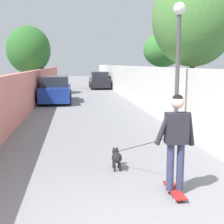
{
  "coord_description": "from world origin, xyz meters",
  "views": [
    {
      "loc": [
        -3.49,
        0.7,
        2.27
      ],
      "look_at": [
        4.29,
        -0.31,
        1.0
      ],
      "focal_mm": 47.86,
      "sensor_mm": 36.0,
      "label": 1
    }
  ],
  "objects_px": {
    "tree_left_near": "(29,50)",
    "person_skateboarder": "(176,135)",
    "tree_right_distant": "(163,50)",
    "skateboard": "(174,190)",
    "car_far": "(99,81)",
    "tree_right_mid": "(194,19)",
    "dog": "(117,157)",
    "car_near": "(56,90)",
    "lamp_post": "(178,47)"
  },
  "relations": [
    {
      "from": "tree_left_near",
      "to": "person_skateboarder",
      "type": "bearing_deg",
      "value": -164.64
    },
    {
      "from": "tree_left_near",
      "to": "tree_right_distant",
      "type": "bearing_deg",
      "value": -126.35
    },
    {
      "from": "skateboard",
      "to": "car_far",
      "type": "relative_size",
      "value": 0.2
    },
    {
      "from": "tree_right_mid",
      "to": "skateboard",
      "type": "relative_size",
      "value": 7.11
    },
    {
      "from": "skateboard",
      "to": "car_far",
      "type": "distance_m",
      "value": 23.18
    },
    {
      "from": "dog",
      "to": "car_far",
      "type": "distance_m",
      "value": 21.84
    },
    {
      "from": "person_skateboarder",
      "to": "car_near",
      "type": "height_order",
      "value": "person_skateboarder"
    },
    {
      "from": "car_far",
      "to": "person_skateboarder",
      "type": "bearing_deg",
      "value": 178.24
    },
    {
      "from": "lamp_post",
      "to": "car_far",
      "type": "distance_m",
      "value": 19.56
    },
    {
      "from": "tree_right_mid",
      "to": "car_far",
      "type": "bearing_deg",
      "value": 6.95
    },
    {
      "from": "person_skateboarder",
      "to": "tree_right_mid",
      "type": "bearing_deg",
      "value": -24.1
    },
    {
      "from": "car_near",
      "to": "tree_right_distant",
      "type": "bearing_deg",
      "value": -104.83
    },
    {
      "from": "lamp_post",
      "to": "skateboard",
      "type": "height_order",
      "value": "lamp_post"
    },
    {
      "from": "tree_right_distant",
      "to": "car_far",
      "type": "distance_m",
      "value": 11.96
    },
    {
      "from": "lamp_post",
      "to": "person_skateboarder",
      "type": "distance_m",
      "value": 4.29
    },
    {
      "from": "dog",
      "to": "car_near",
      "type": "distance_m",
      "value": 12.09
    },
    {
      "from": "tree_right_mid",
      "to": "car_far",
      "type": "height_order",
      "value": "tree_right_mid"
    },
    {
      "from": "dog",
      "to": "car_near",
      "type": "xyz_separation_m",
      "value": [
        11.93,
        1.94,
        0.44
      ]
    },
    {
      "from": "tree_left_near",
      "to": "car_near",
      "type": "relative_size",
      "value": 1.14
    },
    {
      "from": "skateboard",
      "to": "car_near",
      "type": "distance_m",
      "value": 13.61
    },
    {
      "from": "car_near",
      "to": "skateboard",
      "type": "bearing_deg",
      "value": -168.26
    },
    {
      "from": "car_far",
      "to": "skateboard",
      "type": "bearing_deg",
      "value": 178.24
    },
    {
      "from": "car_far",
      "to": "car_near",
      "type": "bearing_deg",
      "value": 160.56
    },
    {
      "from": "tree_right_mid",
      "to": "tree_right_distant",
      "type": "xyz_separation_m",
      "value": [
        5.5,
        -0.51,
        -0.91
      ]
    },
    {
      "from": "car_near",
      "to": "car_far",
      "type": "distance_m",
      "value": 10.45
    },
    {
      "from": "person_skateboarder",
      "to": "dog",
      "type": "height_order",
      "value": "person_skateboarder"
    },
    {
      "from": "lamp_post",
      "to": "person_skateboarder",
      "type": "height_order",
      "value": "lamp_post"
    },
    {
      "from": "lamp_post",
      "to": "car_far",
      "type": "height_order",
      "value": "lamp_post"
    },
    {
      "from": "lamp_post",
      "to": "dog",
      "type": "relative_size",
      "value": 2.4
    },
    {
      "from": "tree_left_near",
      "to": "car_far",
      "type": "bearing_deg",
      "value": -45.62
    },
    {
      "from": "tree_right_distant",
      "to": "car_near",
      "type": "xyz_separation_m",
      "value": [
        1.6,
        6.05,
        -2.3
      ]
    },
    {
      "from": "tree_left_near",
      "to": "car_far",
      "type": "xyz_separation_m",
      "value": [
        5.45,
        -5.57,
        -2.53
      ]
    },
    {
      "from": "tree_right_distant",
      "to": "car_far",
      "type": "bearing_deg",
      "value": 12.69
    },
    {
      "from": "lamp_post",
      "to": "tree_right_mid",
      "type": "bearing_deg",
      "value": -30.49
    },
    {
      "from": "skateboard",
      "to": "car_far",
      "type": "height_order",
      "value": "car_far"
    },
    {
      "from": "tree_right_distant",
      "to": "tree_right_mid",
      "type": "bearing_deg",
      "value": 174.68
    },
    {
      "from": "tree_left_near",
      "to": "person_skateboarder",
      "type": "height_order",
      "value": "tree_left_near"
    },
    {
      "from": "person_skateboarder",
      "to": "tree_right_distant",
      "type": "bearing_deg",
      "value": -15.69
    },
    {
      "from": "dog",
      "to": "car_near",
      "type": "relative_size",
      "value": 0.38
    },
    {
      "from": "dog",
      "to": "car_far",
      "type": "xyz_separation_m",
      "value": [
        21.78,
        -1.53,
        0.44
      ]
    },
    {
      "from": "tree_right_mid",
      "to": "dog",
      "type": "bearing_deg",
      "value": 143.27
    },
    {
      "from": "tree_left_near",
      "to": "tree_right_distant",
      "type": "relative_size",
      "value": 1.24
    },
    {
      "from": "tree_left_near",
      "to": "car_far",
      "type": "height_order",
      "value": "tree_left_near"
    },
    {
      "from": "tree_right_mid",
      "to": "person_skateboarder",
      "type": "height_order",
      "value": "tree_right_mid"
    },
    {
      "from": "person_skateboarder",
      "to": "lamp_post",
      "type": "bearing_deg",
      "value": -19.42
    },
    {
      "from": "dog",
      "to": "tree_left_near",
      "type": "bearing_deg",
      "value": 13.9
    },
    {
      "from": "tree_left_near",
      "to": "tree_right_mid",
      "type": "distance_m",
      "value": 13.82
    },
    {
      "from": "tree_right_distant",
      "to": "lamp_post",
      "type": "bearing_deg",
      "value": 166.09
    },
    {
      "from": "car_far",
      "to": "tree_right_mid",
      "type": "bearing_deg",
      "value": -173.05
    },
    {
      "from": "tree_right_distant",
      "to": "dog",
      "type": "height_order",
      "value": "tree_right_distant"
    }
  ]
}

